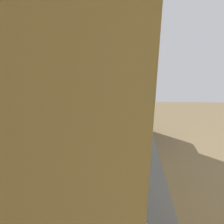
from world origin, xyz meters
TOP-DOWN VIEW (x-y plane):
  - wall_back at (0.00, 1.74)m, footprint 4.36×0.12m
  - counter_run at (-0.41, 1.39)m, footprint 3.41×0.62m
  - upper_cabinets at (-0.41, 1.52)m, footprint 2.52×0.33m
  - oven_range at (1.63, 1.36)m, footprint 0.68×0.67m
  - microwave at (-0.12, 1.41)m, footprint 0.44×0.37m
  - kettle at (1.02, 1.29)m, footprint 0.17×0.12m

SIDE VIEW (x-z plane):
  - counter_run at x=-0.41m, z-range 0.00..0.90m
  - oven_range at x=1.63m, z-range -0.07..1.00m
  - kettle at x=1.02m, z-range 0.89..1.05m
  - microwave at x=-0.12m, z-range 0.90..1.20m
  - wall_back at x=0.00m, z-range 0.00..2.81m
  - upper_cabinets at x=-0.41m, z-range 1.56..2.28m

